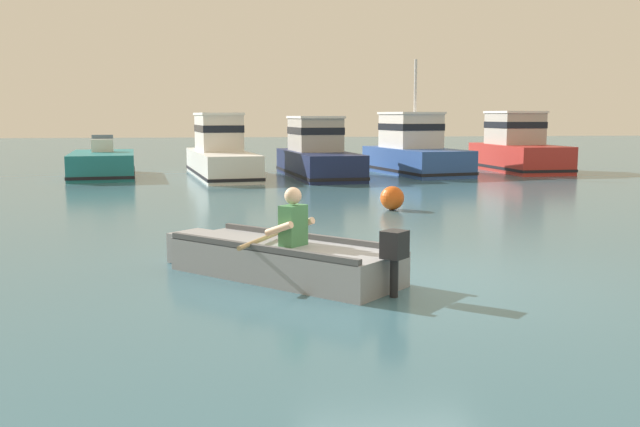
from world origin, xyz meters
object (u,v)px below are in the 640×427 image
Objects in this scene: rowboat_with_person at (280,258)px; moored_boat_red at (517,149)px; moored_boat_navy at (317,154)px; mooring_buoy at (392,198)px; moored_boat_teal at (103,165)px; moored_boat_white at (220,153)px; moored_boat_blue at (414,151)px.

moored_boat_red reaches higher than rowboat_with_person.
moored_boat_navy is 10.81× the size of mooring_buoy.
moored_boat_red is (7.83, 1.44, 0.07)m from moored_boat_navy.
moored_boat_white reaches higher than moored_boat_teal.
moored_boat_white is at bearing 112.27° from mooring_buoy.
moored_boat_red is 9.10× the size of mooring_buoy.
moored_boat_navy is 3.77m from moored_boat_blue.
moored_boat_white is (3.99, -0.26, 0.40)m from moored_boat_teal.
moored_boat_white is 10.15m from mooring_buoy.
moored_boat_red is at bearing 57.98° from rowboat_with_person.
moored_boat_navy is 1.07× the size of moored_boat_blue.
moored_boat_red reaches higher than moored_boat_white.
moored_boat_red is at bearing 2.20° from moored_boat_teal.
rowboat_with_person is 6.90m from mooring_buoy.
moored_boat_white is 12.38× the size of mooring_buoy.
moored_boat_blue is at bearing 0.20° from moored_boat_teal.
moored_boat_navy is 8.81m from mooring_buoy.
moored_boat_white is at bearing -3.72° from moored_boat_teal.
moored_boat_red is (11.13, 0.84, 0.03)m from moored_boat_white.
moored_boat_navy is at bearing -10.29° from moored_boat_white.
moored_boat_blue reaches higher than moored_boat_red.
rowboat_with_person is 0.63× the size of moored_boat_red.
moored_boat_navy is at bearing 93.49° from mooring_buoy.
moored_boat_white reaches higher than moored_boat_navy.
moored_boat_teal is at bearing 173.28° from moored_boat_navy.
moored_boat_white is at bearing 169.71° from moored_boat_navy.
moored_boat_blue reaches higher than moored_boat_white.
moored_boat_blue is (10.95, 0.04, 0.41)m from moored_boat_teal.
moored_boat_white is 1.15× the size of moored_boat_navy.
moored_boat_red is (15.12, 0.58, 0.43)m from moored_boat_teal.
moored_boat_white is 11.16m from moored_boat_red.
moored_boat_blue reaches higher than rowboat_with_person.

